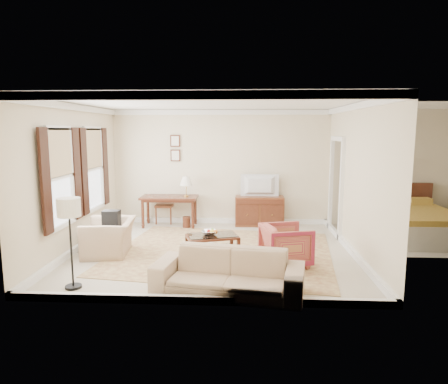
# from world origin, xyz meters

# --- Properties ---
(room_shell) EXTENTS (5.51, 5.01, 2.91)m
(room_shell) POSITION_xyz_m (0.00, 0.00, 2.47)
(room_shell) COLOR beige
(room_shell) RESTS_ON ground
(annex_bedroom) EXTENTS (3.00, 2.70, 2.90)m
(annex_bedroom) POSITION_xyz_m (4.49, 1.15, 0.34)
(annex_bedroom) COLOR beige
(annex_bedroom) RESTS_ON ground
(window_front) EXTENTS (0.12, 1.56, 1.80)m
(window_front) POSITION_xyz_m (-2.70, -0.70, 1.55)
(window_front) COLOR #CCB284
(window_front) RESTS_ON room_shell
(window_rear) EXTENTS (0.12, 1.56, 1.80)m
(window_rear) POSITION_xyz_m (-2.70, 0.90, 1.55)
(window_rear) COLOR #CCB284
(window_rear) RESTS_ON room_shell
(doorway) EXTENTS (0.10, 1.12, 2.25)m
(doorway) POSITION_xyz_m (2.71, 1.50, 1.08)
(doorway) COLOR white
(doorway) RESTS_ON room_shell
(rug) EXTENTS (4.61, 4.10, 0.01)m
(rug) POSITION_xyz_m (0.18, -0.08, 0.01)
(rug) COLOR brown
(rug) RESTS_ON room_shell
(writing_desk) EXTENTS (1.39, 0.70, 0.76)m
(writing_desk) POSITION_xyz_m (-1.26, 2.05, 0.65)
(writing_desk) COLOR #512517
(writing_desk) RESTS_ON room_shell
(desk_chair) EXTENTS (0.53, 0.53, 1.05)m
(desk_chair) POSITION_xyz_m (-1.45, 2.40, 0.53)
(desk_chair) COLOR brown
(desk_chair) RESTS_ON room_shell
(desk_lamp) EXTENTS (0.32, 0.32, 0.50)m
(desk_lamp) POSITION_xyz_m (-0.83, 2.05, 1.01)
(desk_lamp) COLOR silver
(desk_lamp) RESTS_ON writing_desk
(framed_prints) EXTENTS (0.25, 0.04, 0.68)m
(framed_prints) POSITION_xyz_m (-1.16, 2.47, 1.94)
(framed_prints) COLOR #512517
(framed_prints) RESTS_ON room_shell
(sideboard) EXTENTS (1.21, 0.47, 0.75)m
(sideboard) POSITION_xyz_m (1.00, 2.24, 0.37)
(sideboard) COLOR brown
(sideboard) RESTS_ON room_shell
(tv) EXTENTS (0.91, 0.52, 0.12)m
(tv) POSITION_xyz_m (1.00, 2.22, 1.20)
(tv) COLOR black
(tv) RESTS_ON sideboard
(coffee_table) EXTENTS (1.09, 0.83, 0.41)m
(coffee_table) POSITION_xyz_m (0.00, -0.27, 0.31)
(coffee_table) COLOR #512517
(coffee_table) RESTS_ON room_shell
(fruit_bowl) EXTENTS (0.42, 0.42, 0.10)m
(fruit_bowl) POSITION_xyz_m (-0.05, -0.25, 0.46)
(fruit_bowl) COLOR silver
(fruit_bowl) RESTS_ON coffee_table
(book_a) EXTENTS (0.20, 0.24, 0.38)m
(book_a) POSITION_xyz_m (-0.09, -0.19, 0.16)
(book_a) COLOR brown
(book_a) RESTS_ON coffee_table
(book_b) EXTENTS (0.27, 0.12, 0.38)m
(book_b) POSITION_xyz_m (0.16, -0.26, 0.16)
(book_b) COLOR brown
(book_b) RESTS_ON coffee_table
(striped_armchair) EXTENTS (0.90, 0.94, 0.81)m
(striped_armchair) POSITION_xyz_m (1.36, -0.76, 0.40)
(striped_armchair) COLOR maroon
(striped_armchair) RESTS_ON room_shell
(club_armchair) EXTENTS (0.78, 1.11, 0.91)m
(club_armchair) POSITION_xyz_m (-2.00, -0.29, 0.45)
(club_armchair) COLOR tan
(club_armchair) RESTS_ON room_shell
(backpack) EXTENTS (0.33, 0.38, 0.40)m
(backpack) POSITION_xyz_m (-1.96, -0.23, 0.70)
(backpack) COLOR black
(backpack) RESTS_ON club_armchair
(sofa) EXTENTS (2.27, 1.01, 0.86)m
(sofa) POSITION_xyz_m (0.38, -2.06, 0.43)
(sofa) COLOR tan
(sofa) RESTS_ON room_shell
(floor_lamp) EXTENTS (0.34, 0.34, 1.40)m
(floor_lamp) POSITION_xyz_m (-1.99, -1.99, 1.15)
(floor_lamp) COLOR black
(floor_lamp) RESTS_ON room_shell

